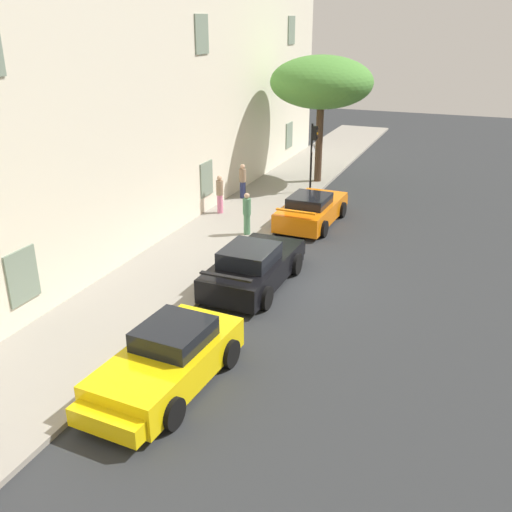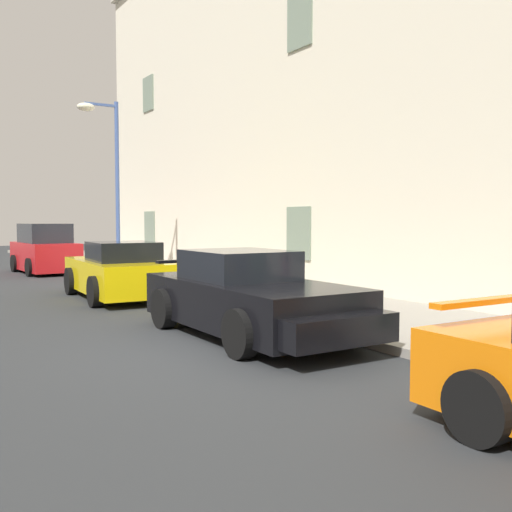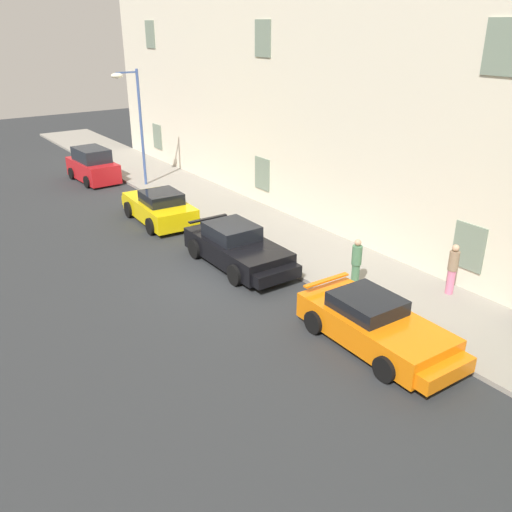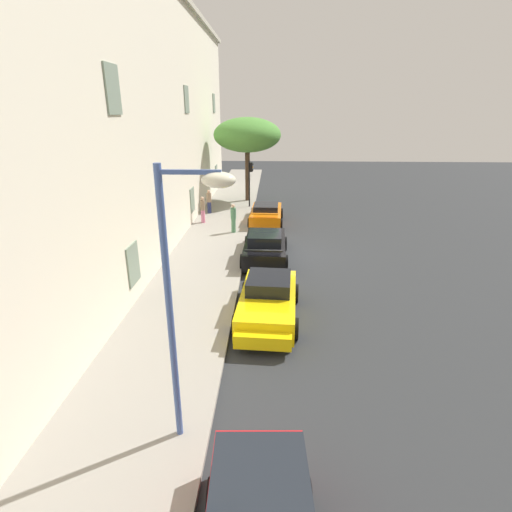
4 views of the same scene
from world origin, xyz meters
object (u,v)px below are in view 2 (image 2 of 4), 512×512
at_px(hatchback_parked, 45,250).
at_px(street_lamp, 105,155).
at_px(sportscar_red_lead, 118,273).
at_px(sportscar_yellow_flank, 253,299).

bearing_deg(hatchback_parked, street_lamp, 27.99).
relative_size(hatchback_parked, street_lamp, 0.64).
xyz_separation_m(sportscar_red_lead, hatchback_parked, (-8.10, 0.01, 0.20)).
bearing_deg(hatchback_parked, sportscar_yellow_flank, 0.82).
height_order(sportscar_yellow_flank, street_lamp, street_lamp).
bearing_deg(sportscar_red_lead, street_lamp, 164.79).
bearing_deg(street_lamp, sportscar_red_lead, -15.21).
distance_m(hatchback_parked, street_lamp, 4.56).
xyz_separation_m(sportscar_yellow_flank, hatchback_parked, (-14.23, -0.20, 0.20)).
height_order(sportscar_red_lead, sportscar_yellow_flank, sportscar_yellow_flank).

